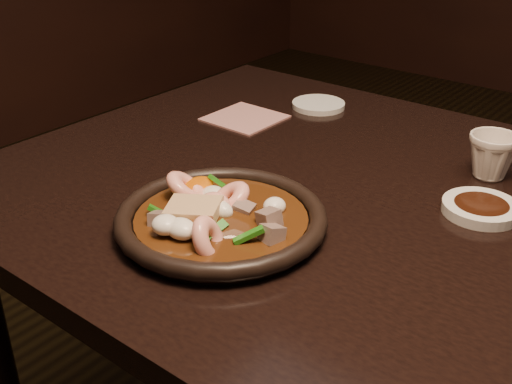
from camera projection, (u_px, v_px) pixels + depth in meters
The scene contains 7 objects.
table at pixel (483, 287), 0.90m from camera, with size 1.60×0.90×0.75m.
plate at pixel (221, 220), 0.89m from camera, with size 0.30×0.30×0.03m.
stirfry at pixel (215, 216), 0.88m from camera, with size 0.22×0.18×0.07m.
soy_dish at pixel (481, 208), 0.93m from camera, with size 0.11×0.11×0.02m, color silver.
saucer_left at pixel (318, 105), 1.34m from camera, with size 0.11×0.11×0.01m, color silver.
tea_cup at pixel (492, 155), 1.02m from camera, with size 0.08×0.07×0.08m, color beige.
napkin at pixel (245, 118), 1.28m from camera, with size 0.13×0.13×0.00m, color #B3756E.
Camera 1 is at (0.21, -0.78, 1.20)m, focal length 45.00 mm.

